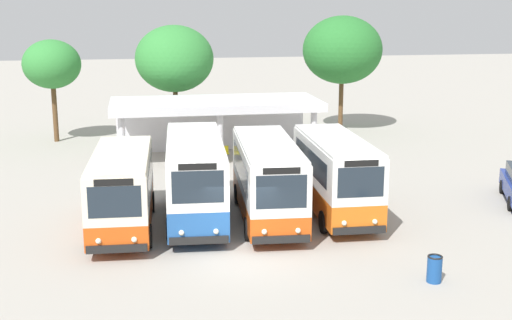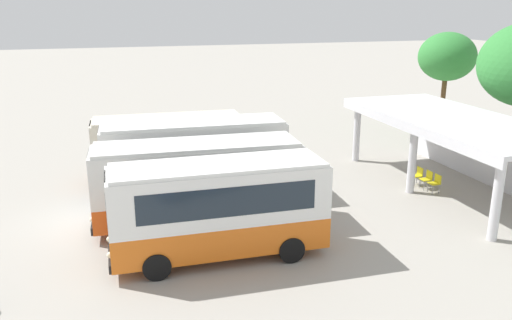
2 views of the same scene
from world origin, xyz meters
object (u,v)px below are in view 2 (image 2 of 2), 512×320
city_bus_nearest_orange (169,145)px  city_bus_middle_cream (198,180)px  waiting_chair_end_by_column (418,174)px  city_bus_fourth_amber (219,206)px  waiting_chair_second_from_end (427,178)px  city_bus_second_in_row (194,156)px  waiting_chair_middle_seat (436,182)px

city_bus_nearest_orange → city_bus_middle_cream: 5.91m
waiting_chair_end_by_column → city_bus_fourth_amber: bearing=-67.2°
waiting_chair_end_by_column → waiting_chair_second_from_end: 0.62m
city_bus_nearest_orange → city_bus_second_in_row: size_ratio=0.91×
city_bus_nearest_orange → waiting_chair_end_by_column: 12.04m
city_bus_nearest_orange → city_bus_fourth_amber: city_bus_fourth_amber is taller
waiting_chair_middle_seat → waiting_chair_end_by_column: bearing=-173.8°
city_bus_nearest_orange → waiting_chair_middle_seat: city_bus_nearest_orange is taller
city_bus_nearest_orange → waiting_chair_middle_seat: size_ratio=8.57×
city_bus_middle_cream → waiting_chair_end_by_column: 11.08m
city_bus_nearest_orange → waiting_chair_end_by_column: (4.34, 11.17, -1.22)m
city_bus_fourth_amber → waiting_chair_second_from_end: city_bus_fourth_amber is taller
city_bus_fourth_amber → city_bus_second_in_row: bearing=177.1°
waiting_chair_end_by_column → waiting_chair_middle_seat: size_ratio=1.00×
city_bus_second_in_row → city_bus_middle_cream: size_ratio=1.00×
waiting_chair_second_from_end → city_bus_second_in_row: bearing=-100.7°
waiting_chair_second_from_end → waiting_chair_end_by_column: bearing=-170.2°
waiting_chair_end_by_column → waiting_chair_second_from_end: bearing=9.8°
waiting_chair_end_by_column → waiting_chair_middle_seat: same height
city_bus_fourth_amber → waiting_chair_second_from_end: bearing=109.8°
city_bus_nearest_orange → waiting_chair_middle_seat: (5.56, 11.30, -1.22)m
city_bus_middle_cream → waiting_chair_second_from_end: city_bus_middle_cream is taller
city_bus_fourth_amber → waiting_chair_end_by_column: size_ratio=8.51×
city_bus_middle_cream → city_bus_fourth_amber: size_ratio=1.10×
waiting_chair_end_by_column → city_bus_middle_cream: bearing=-81.8°
city_bus_fourth_amber → waiting_chair_middle_seat: city_bus_fourth_amber is taller
city_bus_nearest_orange → city_bus_second_in_row: (2.95, 0.71, 0.18)m
city_bus_fourth_amber → waiting_chair_middle_seat: (-3.30, 10.89, -1.32)m
waiting_chair_middle_seat → city_bus_middle_cream: bearing=-88.2°
city_bus_middle_cream → waiting_chair_second_from_end: 11.12m
city_bus_nearest_orange → city_bus_second_in_row: city_bus_second_in_row is taller
city_bus_fourth_amber → city_bus_middle_cream: bearing=-177.4°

